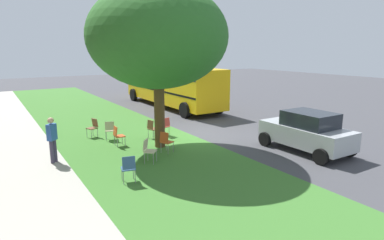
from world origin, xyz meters
name	(u,v)px	position (x,y,z in m)	size (l,w,h in m)	color
ground	(197,135)	(0.00, 0.00, 0.00)	(80.00, 80.00, 0.00)	#424247
grass_verge	(136,145)	(0.00, 3.20, 0.00)	(48.00, 6.00, 0.01)	#3D752D
sidewalk_strip	(23,164)	(0.00, 7.60, 0.00)	(48.00, 2.80, 0.01)	#ADA89E
street_tree	(158,37)	(-0.73, 2.38, 4.56)	(5.64, 5.64, 6.66)	brown
chair_0	(110,129)	(1.42, 3.84, 0.52)	(0.54, 0.53, 0.88)	beige
chair_1	(128,167)	(-3.68, 4.96, 0.52)	(0.50, 0.50, 0.88)	#335184
chair_2	(118,134)	(0.27, 3.87, 0.52)	(0.43, 0.43, 0.88)	#C64C1E
chair_3	(148,149)	(-2.33, 3.65, 0.52)	(0.59, 0.59, 0.88)	beige
chair_4	(152,128)	(0.62, 2.09, 0.52)	(0.50, 0.51, 0.88)	brown
chair_5	(93,126)	(2.34, 4.34, 0.52)	(0.53, 0.53, 0.88)	brown
chair_6	(166,141)	(-1.66, 2.58, 0.52)	(0.55, 0.55, 0.88)	#C64C1E
chair_7	(165,125)	(0.75, 1.35, 0.52)	(0.52, 0.52, 0.88)	#B7332D
parked_car	(307,131)	(-4.50, -2.35, 0.84)	(3.70, 1.92, 1.65)	#ADB2B7
school_bus	(171,82)	(7.79, -2.86, 1.76)	(10.40, 2.80, 2.88)	yellow
pedestrian_0	(52,138)	(-0.44, 6.59, 0.93)	(0.40, 0.39, 1.69)	#3F3851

